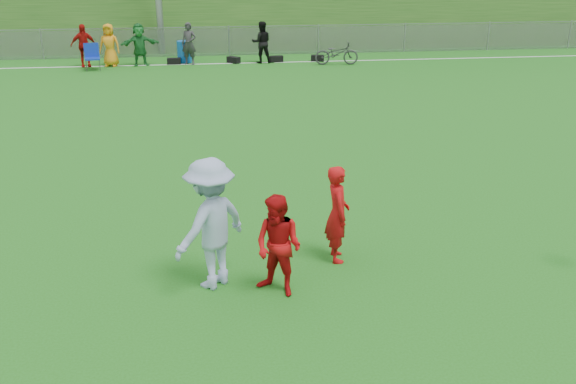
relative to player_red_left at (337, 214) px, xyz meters
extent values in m
plane|color=#1F5F14|center=(-1.00, -0.24, -0.80)|extent=(120.00, 120.00, 0.00)
cube|color=white|center=(-1.00, 17.76, -0.79)|extent=(60.00, 0.10, 0.01)
cube|color=gray|center=(-1.00, 19.76, -0.20)|extent=(58.00, 0.02, 1.20)
cube|color=gray|center=(-1.00, 19.76, 0.45)|extent=(58.00, 0.04, 0.04)
imported|color=#A60F0B|center=(-6.91, 17.76, 0.05)|extent=(1.06, 0.62, 1.69)
imported|color=orange|center=(-5.88, 17.76, 0.05)|extent=(0.90, 0.66, 1.69)
imported|color=#1D6E2C|center=(-4.69, 17.76, 0.05)|extent=(1.65, 0.91, 1.69)
imported|color=#2E2D30|center=(-2.70, 17.76, 0.05)|extent=(0.72, 0.58, 1.69)
imported|color=black|center=(0.28, 17.76, 0.05)|extent=(0.84, 0.67, 1.69)
cube|color=black|center=(-3.36, 17.86, -0.67)|extent=(0.55, 0.28, 0.26)
cube|color=black|center=(-0.90, 17.86, -0.67)|extent=(0.59, 0.58, 0.26)
cube|color=black|center=(0.90, 17.86, -0.67)|extent=(0.58, 0.33, 0.26)
cube|color=black|center=(2.66, 17.86, -0.67)|extent=(0.59, 0.37, 0.26)
imported|color=#AD0C0E|center=(0.00, 0.00, 0.00)|extent=(0.39, 0.59, 1.60)
imported|color=#B30C0E|center=(-1.05, -0.96, -0.03)|extent=(0.94, 0.91, 1.53)
imported|color=#93A8CC|center=(-2.00, -0.59, 0.20)|extent=(1.45, 1.42, 2.00)
cylinder|color=#1054B0|center=(-2.93, 18.25, -0.35)|extent=(0.74, 0.74, 0.89)
cube|color=#0F2DAA|center=(-6.48, 16.96, -0.34)|extent=(0.66, 0.66, 0.06)
cube|color=#0F2DAA|center=(-6.52, 17.23, -0.06)|extent=(0.57, 0.14, 0.57)
imported|color=#2B2B2D|center=(3.30, 16.96, -0.33)|extent=(1.80, 0.73, 0.93)
camera|label=1|loc=(-1.92, -9.17, 4.07)|focal=40.00mm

